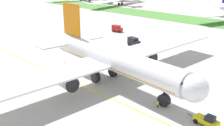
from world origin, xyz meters
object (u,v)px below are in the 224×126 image
object	(u,v)px
ground_crew_marshaller_front	(109,68)
airliner_foreground	(111,59)
ground_crew_wingwalker_starboard	(158,104)
service_truck_baggage_loader	(117,28)
service_truck_fuel_bowser	(134,42)
pushback_tug	(207,120)
ground_crew_wingwalker_port	(136,70)

from	to	relation	value
ground_crew_marshaller_front	airliner_foreground	bearing A→B (deg)	-40.08
ground_crew_wingwalker_starboard	service_truck_baggage_loader	xyz separation A→B (m)	(-55.28, 46.88, 0.66)
airliner_foreground	service_truck_fuel_bowser	bearing A→B (deg)	120.13
pushback_tug	ground_crew_marshaller_front	world-z (taller)	pushback_tug
airliner_foreground	ground_crew_marshaller_front	size ratio (longest dim) A/B	47.33
ground_crew_wingwalker_port	ground_crew_wingwalker_starboard	xyz separation A→B (m)	(15.82, -12.28, 0.02)
ground_crew_wingwalker_port	ground_crew_marshaller_front	bearing A→B (deg)	-143.45
ground_crew_wingwalker_port	pushback_tug	bearing A→B (deg)	-23.44
ground_crew_wingwalker_starboard	pushback_tug	bearing A→B (deg)	4.88
ground_crew_marshaller_front	ground_crew_wingwalker_port	bearing A→B (deg)	36.55
pushback_tug	ground_crew_wingwalker_port	world-z (taller)	pushback_tug
airliner_foreground	ground_crew_marshaller_front	world-z (taller)	airliner_foreground
ground_crew_wingwalker_port	service_truck_fuel_bowser	bearing A→B (deg)	130.86
pushback_tug	service_truck_fuel_bowser	xyz separation A→B (m)	(-44.75, 32.76, 0.70)
ground_crew_marshaller_front	service_truck_baggage_loader	bearing A→B (deg)	130.24
airliner_foreground	ground_crew_wingwalker_starboard	bearing A→B (deg)	-10.12
ground_crew_wingwalker_port	service_truck_baggage_loader	size ratio (longest dim) A/B	0.29
airliner_foreground	pushback_tug	bearing A→B (deg)	-4.35
service_truck_fuel_bowser	pushback_tug	bearing A→B (deg)	-36.20
pushback_tug	ground_crew_wingwalker_port	distance (m)	28.64
ground_crew_wingwalker_port	service_truck_baggage_loader	xyz separation A→B (m)	(-39.46, 34.60, 0.69)
airliner_foreground	ground_crew_wingwalker_port	distance (m)	10.79
ground_crew_wingwalker_port	ground_crew_wingwalker_starboard	bearing A→B (deg)	-37.82
service_truck_fuel_bowser	service_truck_baggage_loader	bearing A→B (deg)	147.75
pushback_tug	ground_crew_marshaller_front	xyz separation A→B (m)	(-32.53, 6.75, 0.07)
airliner_foreground	ground_crew_wingwalker_port	xyz separation A→B (m)	(0.66, 9.34, -5.36)
pushback_tug	ground_crew_wingwalker_port	bearing A→B (deg)	156.56
ground_crew_marshaller_front	service_truck_fuel_bowser	size ratio (longest dim) A/B	0.32
service_truck_baggage_loader	ground_crew_marshaller_front	bearing A→B (deg)	-49.76
airliner_foreground	service_truck_baggage_loader	bearing A→B (deg)	131.44
service_truck_baggage_loader	ground_crew_wingwalker_port	bearing A→B (deg)	-41.25
airliner_foreground	ground_crew_wingwalker_starboard	world-z (taller)	airliner_foreground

